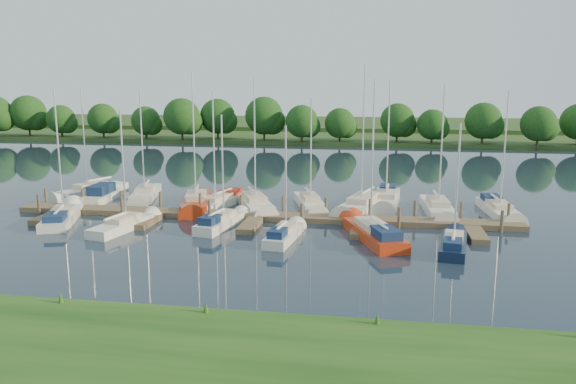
# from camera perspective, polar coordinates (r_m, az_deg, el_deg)

# --- Properties ---
(ground) EXTENTS (260.00, 260.00, 0.00)m
(ground) POSITION_cam_1_polar(r_m,az_deg,el_deg) (36.77, -5.64, -5.62)
(ground) COLOR #17212F
(ground) RESTS_ON ground
(near_bank) EXTENTS (90.00, 10.00, 0.50)m
(near_bank) POSITION_cam_1_polar(r_m,az_deg,el_deg) (22.68, -16.45, -16.36)
(near_bank) COLOR #184213
(near_bank) RESTS_ON ground
(dock) EXTENTS (40.00, 6.00, 0.40)m
(dock) POSITION_cam_1_polar(r_m,az_deg,el_deg) (43.57, -3.19, -2.66)
(dock) COLOR brown
(dock) RESTS_ON ground
(mooring_pilings) EXTENTS (38.24, 2.84, 2.00)m
(mooring_pilings) POSITION_cam_1_polar(r_m,az_deg,el_deg) (44.55, -2.89, -1.82)
(mooring_pilings) COLOR #473D33
(mooring_pilings) RESTS_ON ground
(far_shore) EXTENTS (180.00, 30.00, 0.60)m
(far_shore) POSITION_cam_1_polar(r_m,az_deg,el_deg) (109.88, 4.42, 5.70)
(far_shore) COLOR #223F18
(far_shore) RESTS_ON ground
(distant_hill) EXTENTS (220.00, 40.00, 1.40)m
(distant_hill) POSITION_cam_1_polar(r_m,az_deg,el_deg) (134.69, 5.33, 6.84)
(distant_hill) COLOR #3D5927
(distant_hill) RESTS_ON ground
(treeline) EXTENTS (144.17, 8.92, 8.22)m
(treeline) POSITION_cam_1_polar(r_m,az_deg,el_deg) (96.51, 4.86, 7.20)
(treeline) COLOR #38281C
(treeline) RESTS_ON ground
(sailboat_n_0) EXTENTS (4.48, 8.03, 10.56)m
(sailboat_n_0) POSITION_cam_1_polar(r_m,az_deg,el_deg) (56.34, -19.43, -0.04)
(sailboat_n_0) COLOR silver
(sailboat_n_0) RESTS_ON ground
(motorboat) EXTENTS (2.15, 6.44, 1.86)m
(motorboat) POSITION_cam_1_polar(r_m,az_deg,el_deg) (53.34, -18.49, -0.49)
(motorboat) COLOR silver
(motorboat) RESTS_ON ground
(sailboat_n_2) EXTENTS (3.66, 8.32, 10.50)m
(sailboat_n_2) POSITION_cam_1_polar(r_m,az_deg,el_deg) (53.51, -14.31, -0.33)
(sailboat_n_2) COLOR silver
(sailboat_n_2) RESTS_ON ground
(sailboat_n_3) EXTENTS (4.05, 9.28, 11.75)m
(sailboat_n_3) POSITION_cam_1_polar(r_m,az_deg,el_deg) (48.91, -9.30, -1.17)
(sailboat_n_3) COLOR #B52E10
(sailboat_n_3) RESTS_ON ground
(sailboat_n_4) EXTENTS (3.67, 8.07, 10.19)m
(sailboat_n_4) POSITION_cam_1_polar(r_m,az_deg,el_deg) (48.77, -7.14, -1.11)
(sailboat_n_4) COLOR silver
(sailboat_n_4) RESTS_ON ground
(sailboat_n_5) EXTENTS (5.05, 8.63, 11.30)m
(sailboat_n_5) POSITION_cam_1_polar(r_m,az_deg,el_deg) (47.70, -3.39, -1.36)
(sailboat_n_5) COLOR silver
(sailboat_n_5) RESTS_ON ground
(sailboat_n_6) EXTENTS (3.56, 7.52, 9.67)m
(sailboat_n_6) POSITION_cam_1_polar(r_m,az_deg,el_deg) (48.15, 2.25, -1.23)
(sailboat_n_6) COLOR silver
(sailboat_n_6) RESTS_ON ground
(sailboat_n_7) EXTENTS (4.47, 9.82, 12.39)m
(sailboat_n_7) POSITION_cam_1_polar(r_m,az_deg,el_deg) (47.65, 7.57, -1.45)
(sailboat_n_7) COLOR silver
(sailboat_n_7) RESTS_ON ground
(sailboat_n_8) EXTENTS (2.57, 8.81, 11.14)m
(sailboat_n_8) POSITION_cam_1_polar(r_m,az_deg,el_deg) (50.34, 9.96, -0.80)
(sailboat_n_8) COLOR silver
(sailboat_n_8) RESTS_ON ground
(sailboat_n_9) EXTENTS (2.37, 8.40, 10.80)m
(sailboat_n_9) POSITION_cam_1_polar(r_m,az_deg,el_deg) (47.55, 14.97, -1.76)
(sailboat_n_9) COLOR silver
(sailboat_n_9) RESTS_ON ground
(sailboat_n_10) EXTENTS (2.51, 8.12, 10.22)m
(sailboat_n_10) POSITION_cam_1_polar(r_m,az_deg,el_deg) (48.76, 20.60, -1.74)
(sailboat_n_10) COLOR silver
(sailboat_n_10) RESTS_ON ground
(sailboat_s_0) EXTENTS (4.22, 8.34, 10.54)m
(sailboat_s_0) POSITION_cam_1_polar(r_m,az_deg,el_deg) (46.75, -21.93, -2.37)
(sailboat_s_0) COLOR silver
(sailboat_s_0) RESTS_ON ground
(sailboat_s_1) EXTENTS (2.79, 7.04, 9.00)m
(sailboat_s_1) POSITION_cam_1_polar(r_m,az_deg,el_deg) (42.64, -16.28, -3.30)
(sailboat_s_1) COLOR silver
(sailboat_s_1) RESTS_ON ground
(sailboat_s_2) EXTENTS (2.62, 6.67, 8.69)m
(sailboat_s_2) POSITION_cam_1_polar(r_m,az_deg,el_deg) (41.72, -6.79, -3.15)
(sailboat_s_2) COLOR silver
(sailboat_s_2) RESTS_ON ground
(sailboat_s_3) EXTENTS (2.04, 6.22, 8.09)m
(sailboat_s_3) POSITION_cam_1_polar(r_m,az_deg,el_deg) (38.21, -0.37, -4.42)
(sailboat_s_3) COLOR silver
(sailboat_s_3) RESTS_ON ground
(sailboat_s_4) EXTENTS (4.61, 8.65, 11.18)m
(sailboat_s_4) POSITION_cam_1_polar(r_m,az_deg,el_deg) (38.93, 8.60, -4.24)
(sailboat_s_4) COLOR #B52E10
(sailboat_s_4) RESTS_ON ground
(sailboat_s_5) EXTENTS (2.42, 6.56, 8.41)m
(sailboat_s_5) POSITION_cam_1_polar(r_m,az_deg,el_deg) (37.56, 16.46, -5.18)
(sailboat_s_5) COLOR #101B36
(sailboat_s_5) RESTS_ON ground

